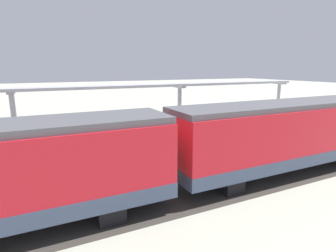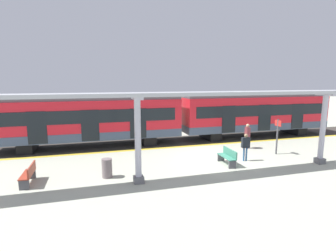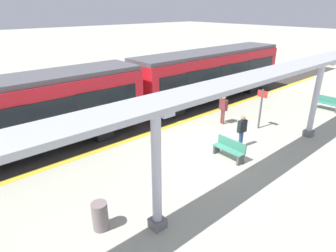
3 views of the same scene
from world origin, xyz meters
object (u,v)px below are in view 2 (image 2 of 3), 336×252
at_px(passenger_by_the_benches, 246,144).
at_px(passenger_waiting_near_edge, 247,133).
at_px(train_far_carriage, 255,114).
at_px(trash_bin, 107,168).
at_px(bench_far_end, 228,157).
at_px(train_near_carriage, 90,120).
at_px(canopy_pillar_second, 138,140).
at_px(bench_near_end, 29,174).
at_px(platform_info_sign, 277,133).
at_px(canopy_pillar_third, 323,129).

bearing_deg(passenger_by_the_benches, passenger_waiting_near_edge, 145.44).
xyz_separation_m(train_far_carriage, trash_bin, (6.39, -12.25, -1.38)).
relative_size(train_far_carriage, bench_far_end, 8.18).
relative_size(train_near_carriage, canopy_pillar_second, 3.22).
height_order(train_near_carriage, trash_bin, train_near_carriage).
bearing_deg(trash_bin, bench_far_end, 91.53).
distance_m(train_near_carriage, bench_far_end, 9.56).
bearing_deg(passenger_waiting_near_edge, bench_far_end, -47.05).
bearing_deg(train_near_carriage, bench_far_end, 48.86).
relative_size(train_near_carriage, bench_near_end, 8.23).
relative_size(train_far_carriage, platform_info_sign, 5.62).
bearing_deg(canopy_pillar_third, trash_bin, -95.43).
relative_size(canopy_pillar_second, bench_far_end, 2.54).
height_order(train_far_carriage, bench_near_end, train_far_carriage).
height_order(canopy_pillar_third, bench_far_end, canopy_pillar_third).
bearing_deg(passenger_waiting_near_edge, passenger_by_the_benches, -34.56).
bearing_deg(passenger_by_the_benches, canopy_pillar_third, 67.12).
xyz_separation_m(bench_near_end, trash_bin, (0.17, 3.35, 0.01)).
bearing_deg(bench_near_end, train_near_carriage, 156.89).
xyz_separation_m(canopy_pillar_third, passenger_by_the_benches, (-1.56, -3.71, -0.97)).
relative_size(platform_info_sign, passenger_by_the_benches, 1.40).
height_order(train_near_carriage, canopy_pillar_second, canopy_pillar_second).
distance_m(train_near_carriage, passenger_waiting_near_edge, 10.68).
bearing_deg(passenger_waiting_near_edge, canopy_pillar_second, -63.63).
relative_size(train_far_carriage, canopy_pillar_second, 3.22).
bearing_deg(platform_info_sign, trash_bin, -83.45).
relative_size(trash_bin, passenger_waiting_near_edge, 0.54).
relative_size(bench_far_end, passenger_waiting_near_edge, 0.90).
bearing_deg(trash_bin, canopy_pillar_second, 50.30).
distance_m(trash_bin, passenger_by_the_benches, 7.73).
distance_m(train_far_carriage, canopy_pillar_second, 13.25).
bearing_deg(train_near_carriage, canopy_pillar_third, 58.28).
distance_m(canopy_pillar_second, platform_info_sign, 9.35).
relative_size(bench_near_end, bench_far_end, 0.99).
bearing_deg(platform_info_sign, canopy_pillar_third, 24.82).
relative_size(train_far_carriage, trash_bin, 13.70).
xyz_separation_m(train_near_carriage, platform_info_sign, (5.20, 11.05, -0.50)).
bearing_deg(passenger_by_the_benches, bench_far_end, -76.36).
bearing_deg(canopy_pillar_third, passenger_waiting_near_edge, -153.09).
bearing_deg(bench_far_end, canopy_pillar_second, -76.21).
relative_size(train_near_carriage, trash_bin, 13.70).
height_order(canopy_pillar_second, canopy_pillar_third, same).
xyz_separation_m(bench_near_end, passenger_waiting_near_edge, (-2.75, 12.72, 0.61)).
bearing_deg(passenger_waiting_near_edge, train_far_carriage, 140.40).
xyz_separation_m(train_far_carriage, canopy_pillar_third, (7.48, -0.85, 0.12)).
height_order(train_far_carriage, trash_bin, train_far_carriage).
distance_m(canopy_pillar_second, passenger_waiting_near_edge, 9.05).
bearing_deg(trash_bin, canopy_pillar_third, 84.57).
xyz_separation_m(bench_far_end, passenger_waiting_near_edge, (-2.74, 2.95, 0.61)).
relative_size(canopy_pillar_second, trash_bin, 4.26).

